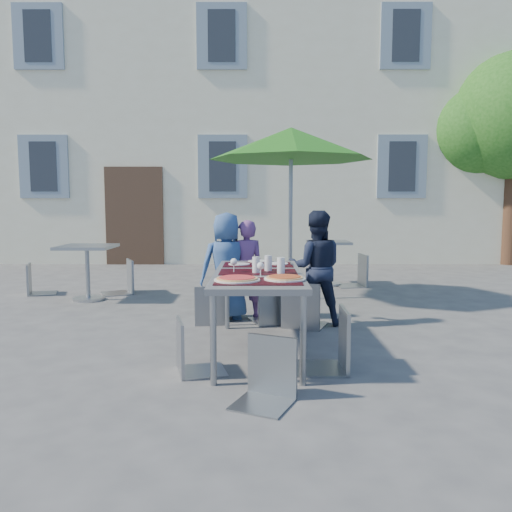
{
  "coord_description": "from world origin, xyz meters",
  "views": [
    {
      "loc": [
        0.78,
        -3.79,
        1.38
      ],
      "look_at": [
        0.76,
        1.65,
        0.81
      ],
      "focal_mm": 35.0,
      "sensor_mm": 36.0,
      "label": 1
    }
  ],
  "objects_px": {
    "patio_umbrella": "(291,145)",
    "bg_chair_r_1": "(357,251)",
    "pizza_near_left": "(237,279)",
    "chair_2": "(303,276)",
    "cafe_table_0": "(87,262)",
    "chair_0": "(211,281)",
    "bg_chair_r_0": "(123,256)",
    "pizza_near_right": "(285,278)",
    "chair_4": "(333,302)",
    "bg_chair_l_1": "(275,258)",
    "bg_chair_l_0": "(35,260)",
    "chair_1": "(274,272)",
    "child_1": "(246,269)",
    "cafe_table_1": "(328,255)",
    "dining_table": "(258,278)",
    "chair_5": "(267,333)",
    "child_0": "(227,266)",
    "child_2": "(316,268)"
  },
  "relations": [
    {
      "from": "chair_1",
      "to": "bg_chair_l_0",
      "type": "relative_size",
      "value": 1.14
    },
    {
      "from": "pizza_near_right",
      "to": "chair_2",
      "type": "relative_size",
      "value": 0.35
    },
    {
      "from": "child_0",
      "to": "bg_chair_l_0",
      "type": "height_order",
      "value": "child_0"
    },
    {
      "from": "dining_table",
      "to": "child_1",
      "type": "relative_size",
      "value": 1.56
    },
    {
      "from": "chair_0",
      "to": "patio_umbrella",
      "type": "xyz_separation_m",
      "value": [
        1.0,
        1.49,
        1.7
      ]
    },
    {
      "from": "chair_2",
      "to": "bg_chair_r_1",
      "type": "relative_size",
      "value": 0.97
    },
    {
      "from": "cafe_table_0",
      "to": "chair_0",
      "type": "bearing_deg",
      "value": -36.71
    },
    {
      "from": "chair_4",
      "to": "bg_chair_l_1",
      "type": "xyz_separation_m",
      "value": [
        -0.33,
        4.06,
        -0.07
      ]
    },
    {
      "from": "bg_chair_r_0",
      "to": "cafe_table_1",
      "type": "relative_size",
      "value": 1.31
    },
    {
      "from": "child_1",
      "to": "bg_chair_l_1",
      "type": "distance_m",
      "value": 2.22
    },
    {
      "from": "chair_4",
      "to": "bg_chair_r_1",
      "type": "relative_size",
      "value": 0.96
    },
    {
      "from": "chair_5",
      "to": "bg_chair_l_0",
      "type": "bearing_deg",
      "value": 129.85
    },
    {
      "from": "child_0",
      "to": "child_1",
      "type": "distance_m",
      "value": 0.24
    },
    {
      "from": "chair_1",
      "to": "cafe_table_0",
      "type": "distance_m",
      "value": 2.96
    },
    {
      "from": "bg_chair_r_1",
      "to": "bg_chair_r_0",
      "type": "bearing_deg",
      "value": -169.63
    },
    {
      "from": "chair_0",
      "to": "bg_chair_l_0",
      "type": "height_order",
      "value": "bg_chair_l_0"
    },
    {
      "from": "chair_0",
      "to": "dining_table",
      "type": "bearing_deg",
      "value": -63.61
    },
    {
      "from": "pizza_near_left",
      "to": "chair_2",
      "type": "xyz_separation_m",
      "value": [
        0.67,
        1.44,
        -0.19
      ]
    },
    {
      "from": "dining_table",
      "to": "cafe_table_1",
      "type": "bearing_deg",
      "value": 72.71
    },
    {
      "from": "patio_umbrella",
      "to": "pizza_near_right",
      "type": "bearing_deg",
      "value": -94.64
    },
    {
      "from": "chair_4",
      "to": "chair_5",
      "type": "bearing_deg",
      "value": -129.53
    },
    {
      "from": "pizza_near_left",
      "to": "child_2",
      "type": "xyz_separation_m",
      "value": [
        0.83,
        1.63,
        -0.12
      ]
    },
    {
      "from": "pizza_near_right",
      "to": "chair_0",
      "type": "height_order",
      "value": "chair_0"
    },
    {
      "from": "pizza_near_left",
      "to": "pizza_near_right",
      "type": "height_order",
      "value": "same"
    },
    {
      "from": "patio_umbrella",
      "to": "cafe_table_0",
      "type": "relative_size",
      "value": 3.09
    },
    {
      "from": "chair_1",
      "to": "chair_5",
      "type": "bearing_deg",
      "value": -93.15
    },
    {
      "from": "chair_0",
      "to": "chair_4",
      "type": "xyz_separation_m",
      "value": [
        1.15,
        -1.58,
        0.08
      ]
    },
    {
      "from": "child_0",
      "to": "chair_5",
      "type": "bearing_deg",
      "value": 87.58
    },
    {
      "from": "bg_chair_l_0",
      "to": "bg_chair_l_1",
      "type": "distance_m",
      "value": 3.72
    },
    {
      "from": "chair_4",
      "to": "bg_chair_l_0",
      "type": "xyz_separation_m",
      "value": [
        -4.0,
        3.47,
        -0.05
      ]
    },
    {
      "from": "pizza_near_right",
      "to": "patio_umbrella",
      "type": "bearing_deg",
      "value": 85.36
    },
    {
      "from": "bg_chair_l_0",
      "to": "dining_table",
      "type": "bearing_deg",
      "value": -41.23
    },
    {
      "from": "cafe_table_0",
      "to": "bg_chair_r_0",
      "type": "bearing_deg",
      "value": 56.72
    },
    {
      "from": "chair_5",
      "to": "bg_chair_l_0",
      "type": "height_order",
      "value": "bg_chair_l_0"
    },
    {
      "from": "chair_5",
      "to": "cafe_table_1",
      "type": "bearing_deg",
      "value": 77.26
    },
    {
      "from": "bg_chair_l_0",
      "to": "bg_chair_r_0",
      "type": "height_order",
      "value": "bg_chair_r_0"
    },
    {
      "from": "patio_umbrella",
      "to": "chair_2",
      "type": "bearing_deg",
      "value": -88.81
    },
    {
      "from": "cafe_table_0",
      "to": "bg_chair_l_1",
      "type": "distance_m",
      "value": 2.91
    },
    {
      "from": "child_1",
      "to": "bg_chair_r_1",
      "type": "relative_size",
      "value": 1.17
    },
    {
      "from": "chair_0",
      "to": "chair_2",
      "type": "distance_m",
      "value": 1.06
    },
    {
      "from": "cafe_table_1",
      "to": "pizza_near_right",
      "type": "bearing_deg",
      "value": -102.74
    },
    {
      "from": "cafe_table_1",
      "to": "chair_1",
      "type": "bearing_deg",
      "value": -110.25
    },
    {
      "from": "child_0",
      "to": "bg_chair_r_0",
      "type": "bearing_deg",
      "value": -57.59
    },
    {
      "from": "pizza_near_right",
      "to": "bg_chair_l_1",
      "type": "height_order",
      "value": "bg_chair_l_1"
    },
    {
      "from": "patio_umbrella",
      "to": "bg_chair_r_1",
      "type": "height_order",
      "value": "patio_umbrella"
    },
    {
      "from": "chair_4",
      "to": "bg_chair_l_1",
      "type": "height_order",
      "value": "chair_4"
    },
    {
      "from": "child_1",
      "to": "chair_1",
      "type": "bearing_deg",
      "value": 128.11
    },
    {
      "from": "chair_0",
      "to": "patio_umbrella",
      "type": "bearing_deg",
      "value": 55.99
    },
    {
      "from": "chair_0",
      "to": "bg_chair_r_0",
      "type": "distance_m",
      "value": 2.49
    },
    {
      "from": "bg_chair_r_1",
      "to": "chair_1",
      "type": "bearing_deg",
      "value": -119.35
    }
  ]
}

